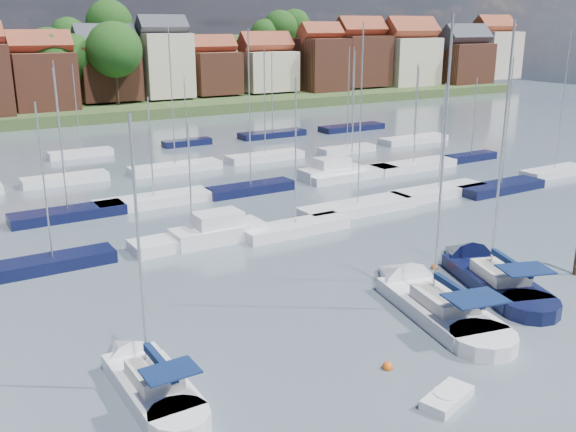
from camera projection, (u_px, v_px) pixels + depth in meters
ground at (182, 179)px, 67.00m from camera, size 260.00×260.00×0.00m
sailboat_left at (144, 377)px, 28.86m from camera, size 2.68×9.76×13.32m
sailboat_centre at (422, 297)px, 37.37m from camera, size 6.01×13.43×17.59m
sailboat_navy at (481, 272)px, 41.08m from camera, size 7.22×12.87×17.24m
tender at (447, 398)px, 27.50m from camera, size 2.89×1.95×0.57m
buoy_c at (388, 369)px, 30.25m from camera, size 0.52×0.52×0.52m
buoy_d at (507, 350)px, 32.03m from camera, size 0.46×0.46×0.46m
buoy_e at (435, 269)px, 42.55m from camera, size 0.49×0.49×0.49m
marina_field at (219, 182)px, 63.85m from camera, size 79.62×41.41×15.93m
far_shore_town at (31, 75)px, 142.57m from camera, size 212.46×90.00×22.27m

